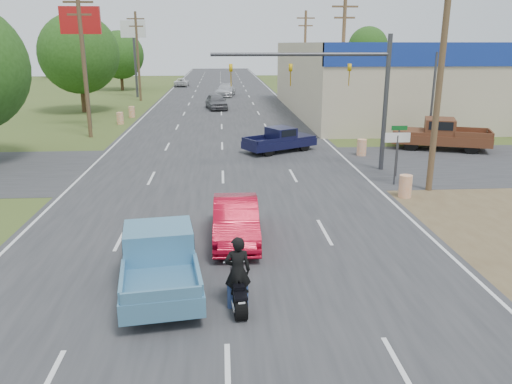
{
  "coord_description": "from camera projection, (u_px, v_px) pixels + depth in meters",
  "views": [
    {
      "loc": [
        -0.03,
        -8.56,
        6.53
      ],
      "look_at": [
        1.19,
        8.91,
        1.3
      ],
      "focal_mm": 35.0,
      "sensor_mm": 36.0,
      "label": 1
    }
  ],
  "objects": [
    {
      "name": "utility_pole_3",
      "position": [
        305.0,
        55.0,
        56.0
      ],
      "size": [
        2.0,
        0.28,
        10.0
      ],
      "color": "#4C3823",
      "rests_on": "ground"
    },
    {
      "name": "lane_sign",
      "position": [
        397.0,
        146.0,
        23.43
      ],
      "size": [
        1.2,
        0.08,
        2.52
      ],
      "color": "#3F3F44",
      "rests_on": "ground"
    },
    {
      "name": "barrel_0",
      "position": [
        405.0,
        186.0,
        21.91
      ],
      "size": [
        0.56,
        0.56,
        1.0
      ],
      "primitive_type": "cylinder",
      "color": "orange",
      "rests_on": "ground"
    },
    {
      "name": "distant_car_silver",
      "position": [
        226.0,
        90.0,
        63.84
      ],
      "size": [
        2.86,
        5.49,
        1.52
      ],
      "primitive_type": "imported",
      "rotation": [
        0.0,
        0.0,
        -0.15
      ],
      "color": "silver",
      "rests_on": "ground"
    },
    {
      "name": "brown_pickup",
      "position": [
        438.0,
        134.0,
        31.76
      ],
      "size": [
        6.37,
        4.19,
        1.97
      ],
      "rotation": [
        0.0,
        0.0,
        1.22
      ],
      "color": "black",
      "rests_on": "ground"
    },
    {
      "name": "motorcycle",
      "position": [
        238.0,
        293.0,
        12.67
      ],
      "size": [
        0.61,
        1.98,
        1.0
      ],
      "rotation": [
        0.0,
        0.0,
        0.09
      ],
      "color": "black",
      "rests_on": "ground"
    },
    {
      "name": "main_road",
      "position": [
        221.0,
        113.0,
        48.28
      ],
      "size": [
        15.0,
        180.0,
        0.02
      ],
      "primitive_type": "cube",
      "color": "#2D2D30",
      "rests_on": "ground"
    },
    {
      "name": "blue_pickup",
      "position": [
        159.0,
        255.0,
        13.89
      ],
      "size": [
        2.68,
        5.41,
        1.72
      ],
      "rotation": [
        0.0,
        0.0,
        0.14
      ],
      "color": "black",
      "rests_on": "ground"
    },
    {
      "name": "rider",
      "position": [
        238.0,
        275.0,
        12.57
      ],
      "size": [
        0.71,
        0.5,
        1.85
      ],
      "primitive_type": "imported",
      "rotation": [
        0.0,
        0.0,
        3.23
      ],
      "color": "black",
      "rests_on": "ground"
    },
    {
      "name": "dirt_verge",
      "position": [
        494.0,
        210.0,
        20.34
      ],
      "size": [
        8.0,
        18.0,
        0.01
      ],
      "primitive_type": "cube",
      "color": "brown",
      "rests_on": "ground"
    },
    {
      "name": "signal_mast",
      "position": [
        336.0,
        79.0,
        25.31
      ],
      "size": [
        9.12,
        0.4,
        7.0
      ],
      "color": "#3F3F44",
      "rests_on": "ground"
    },
    {
      "name": "tree_2",
      "position": [
        120.0,
        55.0,
        70.77
      ],
      "size": [
        6.72,
        6.72,
        8.32
      ],
      "color": "#422D19",
      "rests_on": "ground"
    },
    {
      "name": "tree_6",
      "position": [
        65.0,
        43.0,
        96.99
      ],
      "size": [
        8.82,
        8.82,
        10.92
      ],
      "color": "#422D19",
      "rests_on": "ground"
    },
    {
      "name": "tree_5",
      "position": [
        368.0,
        47.0,
        101.18
      ],
      "size": [
        7.98,
        7.98,
        9.88
      ],
      "color": "#422D19",
      "rests_on": "ground"
    },
    {
      "name": "red_convertible",
      "position": [
        236.0,
        221.0,
        17.03
      ],
      "size": [
        1.56,
        4.35,
        1.43
      ],
      "primitive_type": "imported",
      "rotation": [
        0.0,
        0.0,
        -0.01
      ],
      "color": "#AE081F",
      "rests_on": "ground"
    },
    {
      "name": "navy_pickup",
      "position": [
        281.0,
        139.0,
        31.12
      ],
      "size": [
        4.87,
        3.82,
        1.53
      ],
      "rotation": [
        0.0,
        0.0,
        -1.05
      ],
      "color": "black",
      "rests_on": "ground"
    },
    {
      "name": "tree_1",
      "position": [
        79.0,
        54.0,
        47.7
      ],
      "size": [
        7.56,
        7.56,
        9.36
      ],
      "color": "#422D19",
      "rests_on": "ground"
    },
    {
      "name": "utility_pole_6",
      "position": [
        138.0,
        54.0,
        57.6
      ],
      "size": [
        2.0,
        0.28,
        10.0
      ],
      "color": "#4C3823",
      "rests_on": "ground"
    },
    {
      "name": "utility_pole_5",
      "position": [
        84.0,
        61.0,
        34.66
      ],
      "size": [
        2.0,
        0.28,
        10.0
      ],
      "color": "#4C3823",
      "rests_on": "ground"
    },
    {
      "name": "barrel_3",
      "position": [
        132.0,
        112.0,
        45.68
      ],
      "size": [
        0.56,
        0.56,
        1.0
      ],
      "primitive_type": "cylinder",
      "color": "orange",
      "rests_on": "ground"
    },
    {
      "name": "barrel_1",
      "position": [
        362.0,
        148.0,
        30.06
      ],
      "size": [
        0.56,
        0.56,
        1.0
      ],
      "primitive_type": "cylinder",
      "color": "orange",
      "rests_on": "ground"
    },
    {
      "name": "cross_road",
      "position": [
        223.0,
        168.0,
        27.25
      ],
      "size": [
        120.0,
        10.0,
        0.02
      ],
      "primitive_type": "cube",
      "color": "#2D2D30",
      "rests_on": "ground"
    },
    {
      "name": "barrel_2",
      "position": [
        120.0,
        118.0,
        41.84
      ],
      "size": [
        0.56,
        0.56,
        1.0
      ],
      "primitive_type": "cylinder",
      "color": "orange",
      "rests_on": "ground"
    },
    {
      "name": "distant_car_white",
      "position": [
        182.0,
        82.0,
        78.46
      ],
      "size": [
        2.15,
        4.55,
        1.26
      ],
      "primitive_type": "imported",
      "rotation": [
        0.0,
        0.0,
        3.13
      ],
      "color": "silver",
      "rests_on": "ground"
    },
    {
      "name": "distant_car_grey",
      "position": [
        216.0,
        102.0,
        51.18
      ],
      "size": [
        2.6,
        4.82,
        1.56
      ],
      "primitive_type": "imported",
      "rotation": [
        0.0,
        0.0,
        0.17
      ],
      "color": "#5E5D63",
      "rests_on": "ground"
    },
    {
      "name": "utility_pole_1",
      "position": [
        441.0,
        72.0,
        21.59
      ],
      "size": [
        2.0,
        0.28,
        10.0
      ],
      "color": "#4C3823",
      "rests_on": "ground"
    },
    {
      "name": "ground",
      "position": [
        228.0,
        381.0,
        10.05
      ],
      "size": [
        200.0,
        200.0,
        0.0
      ],
      "primitive_type": "plane",
      "color": "#405220",
      "rests_on": "ground"
    },
    {
      "name": "pole_sign_left_far",
      "position": [
        134.0,
        38.0,
        60.82
      ],
      "size": [
        3.0,
        0.35,
        9.2
      ],
      "color": "#3F3F44",
      "rests_on": "ground"
    },
    {
      "name": "street_name_sign",
      "position": [
        398.0,
        146.0,
        24.99
      ],
      "size": [
        0.8,
        0.08,
        2.61
      ],
      "color": "#3F3F44",
      "rests_on": "ground"
    },
    {
      "name": "pole_sign_left_near",
      "position": [
        82.0,
        35.0,
        37.88
      ],
      "size": [
        3.0,
        0.35,
        9.2
      ],
      "color": "#3F3F44",
      "rests_on": "ground"
    },
    {
      "name": "utility_pole_2",
      "position": [
        343.0,
        60.0,
        38.79
      ],
      "size": [
        2.0,
        0.28,
        10.0
      ],
      "color": "#4C3823",
      "rests_on": "ground"
    }
  ]
}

